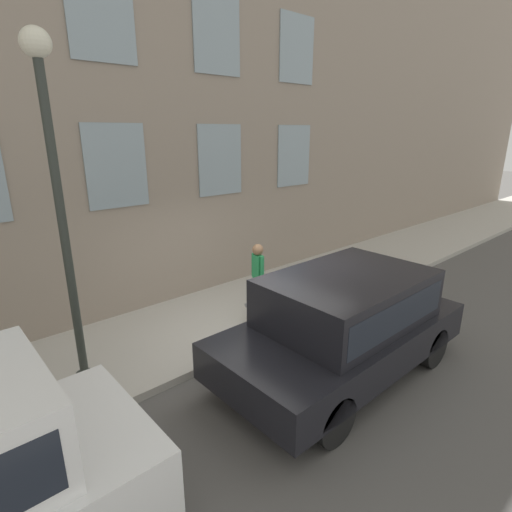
% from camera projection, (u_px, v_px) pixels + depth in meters
% --- Properties ---
extents(ground_plane, '(80.00, 80.00, 0.00)m').
position_uv_depth(ground_plane, '(260.00, 347.00, 7.25)').
color(ground_plane, '#514F4C').
extents(sidewalk, '(2.69, 60.00, 0.13)m').
position_uv_depth(sidewalk, '(216.00, 319.00, 8.19)').
color(sidewalk, '#B2ADA3').
rests_on(sidewalk, ground_plane).
extents(building_facade, '(0.33, 40.00, 11.41)m').
position_uv_depth(building_facade, '(160.00, 23.00, 7.56)').
color(building_facade, gray).
rests_on(building_facade, ground_plane).
extents(fire_hydrant, '(0.30, 0.42, 0.80)m').
position_uv_depth(fire_hydrant, '(254.00, 303.00, 7.78)').
color(fire_hydrant, gray).
rests_on(fire_hydrant, sidewalk).
extents(person, '(0.35, 0.23, 1.44)m').
position_uv_depth(person, '(258.00, 271.00, 8.20)').
color(person, '#998466').
rests_on(person, sidewalk).
extents(parked_truck_charcoal_near, '(2.00, 4.23, 1.66)m').
position_uv_depth(parked_truck_charcoal_near, '(344.00, 318.00, 6.25)').
color(parked_truck_charcoal_near, black).
rests_on(parked_truck_charcoal_near, ground_plane).
extents(street_lamp, '(0.36, 0.36, 4.80)m').
position_uv_depth(street_lamp, '(56.00, 179.00, 5.17)').
color(street_lamp, '#2D332D').
rests_on(street_lamp, sidewalk).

